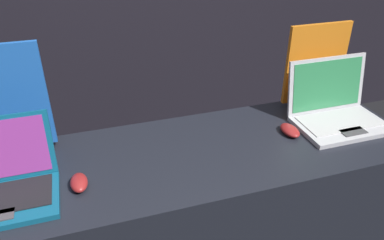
{
  "coord_description": "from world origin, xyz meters",
  "views": [
    {
      "loc": [
        -0.38,
        -0.88,
        1.82
      ],
      "look_at": [
        -0.0,
        0.29,
        1.11
      ],
      "focal_mm": 35.0,
      "sensor_mm": 36.0,
      "label": 1
    }
  ],
  "objects_px": {
    "mouse_front": "(79,183)",
    "mouse_back": "(290,130)",
    "laptop_back": "(336,109)",
    "promo_stand_back": "(315,67)"
  },
  "relations": [
    {
      "from": "laptop_back",
      "to": "mouse_back",
      "type": "distance_m",
      "value": 0.25
    },
    {
      "from": "mouse_front",
      "to": "mouse_back",
      "type": "xyz_separation_m",
      "value": [
        0.89,
        0.09,
        -0.0
      ]
    },
    {
      "from": "laptop_back",
      "to": "promo_stand_back",
      "type": "height_order",
      "value": "promo_stand_back"
    },
    {
      "from": "laptop_back",
      "to": "mouse_front",
      "type": "bearing_deg",
      "value": -173.83
    },
    {
      "from": "laptop_back",
      "to": "mouse_back",
      "type": "xyz_separation_m",
      "value": [
        -0.25,
        -0.03,
        -0.05
      ]
    },
    {
      "from": "mouse_front",
      "to": "laptop_back",
      "type": "height_order",
      "value": "laptop_back"
    },
    {
      "from": "mouse_back",
      "to": "promo_stand_back",
      "type": "relative_size",
      "value": 0.29
    },
    {
      "from": "laptop_back",
      "to": "promo_stand_back",
      "type": "distance_m",
      "value": 0.23
    },
    {
      "from": "mouse_front",
      "to": "laptop_back",
      "type": "relative_size",
      "value": 0.27
    },
    {
      "from": "mouse_back",
      "to": "laptop_back",
      "type": "bearing_deg",
      "value": 8.06
    }
  ]
}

